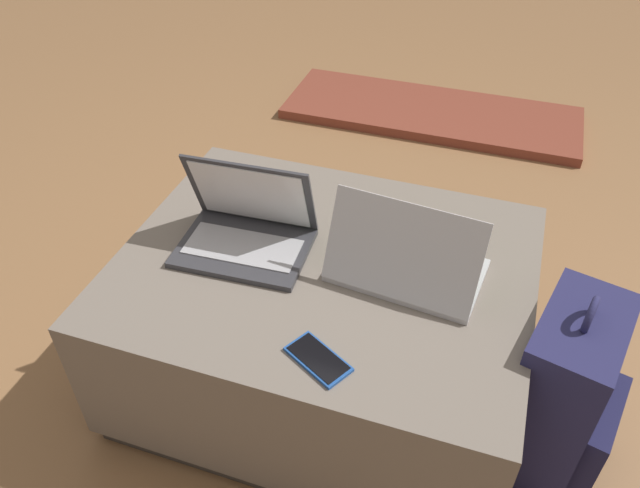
{
  "coord_description": "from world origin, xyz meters",
  "views": [
    {
      "loc": [
        0.36,
        -1.11,
        1.47
      ],
      "look_at": [
        -0.0,
        -0.03,
        0.52
      ],
      "focal_mm": 35.0,
      "sensor_mm": 36.0,
      "label": 1
    }
  ],
  "objects_px": {
    "backpack": "(564,396)",
    "cell_phone": "(318,359)",
    "laptop_far": "(406,264)",
    "laptop_near": "(246,229)"
  },
  "relations": [
    {
      "from": "laptop_near",
      "to": "cell_phone",
      "type": "xyz_separation_m",
      "value": [
        0.3,
        -0.31,
        -0.04
      ]
    },
    {
      "from": "laptop_far",
      "to": "cell_phone",
      "type": "bearing_deg",
      "value": 75.36
    },
    {
      "from": "laptop_near",
      "to": "backpack",
      "type": "relative_size",
      "value": 0.61
    },
    {
      "from": "cell_phone",
      "to": "laptop_far",
      "type": "bearing_deg",
      "value": -171.72
    },
    {
      "from": "laptop_near",
      "to": "laptop_far",
      "type": "distance_m",
      "value": 0.41
    },
    {
      "from": "laptop_far",
      "to": "cell_phone",
      "type": "xyz_separation_m",
      "value": [
        -0.12,
        -0.31,
        -0.04
      ]
    },
    {
      "from": "backpack",
      "to": "laptop_near",
      "type": "bearing_deg",
      "value": 99.84
    },
    {
      "from": "laptop_near",
      "to": "cell_phone",
      "type": "bearing_deg",
      "value": -48.78
    },
    {
      "from": "backpack",
      "to": "cell_phone",
      "type": "bearing_deg",
      "value": 128.46
    },
    {
      "from": "laptop_near",
      "to": "cell_phone",
      "type": "distance_m",
      "value": 0.43
    }
  ]
}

